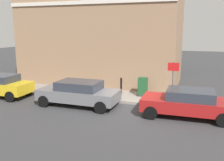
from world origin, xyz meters
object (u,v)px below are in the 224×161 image
(car_red, at_px, (188,102))
(bollard_far_kerb, at_px, (94,88))
(bollard_near_cabinet, at_px, (121,85))
(car_grey, at_px, (79,93))
(utility_cabinet, at_px, (143,87))
(street_sign, at_px, (173,77))

(car_red, xyz_separation_m, bollard_far_kerb, (1.38, 5.47, -0.02))
(car_red, height_order, bollard_near_cabinet, car_red)
(car_grey, bearing_deg, utility_cabinet, -138.09)
(utility_cabinet, bearing_deg, street_sign, -120.35)
(utility_cabinet, relative_size, street_sign, 0.50)
(car_grey, distance_m, utility_cabinet, 4.02)
(bollard_near_cabinet, relative_size, street_sign, 0.45)
(car_red, height_order, utility_cabinet, car_red)
(car_grey, relative_size, street_sign, 1.94)
(bollard_far_kerb, distance_m, street_sign, 4.69)
(bollard_far_kerb, xyz_separation_m, street_sign, (0.15, -4.59, 0.96))
(car_red, height_order, street_sign, street_sign)
(car_red, relative_size, car_grey, 0.96)
(car_grey, relative_size, bollard_far_kerb, 4.29)
(car_red, distance_m, street_sign, 2.00)
(car_red, distance_m, utility_cabinet, 3.80)
(car_grey, distance_m, street_sign, 5.22)
(car_red, xyz_separation_m, bollard_near_cabinet, (2.73, 4.16, -0.02))
(street_sign, bearing_deg, car_red, -150.15)
(car_red, bearing_deg, utility_cabinet, -44.54)
(bollard_far_kerb, bearing_deg, bollard_near_cabinet, -44.12)
(car_red, distance_m, bollard_near_cabinet, 4.97)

